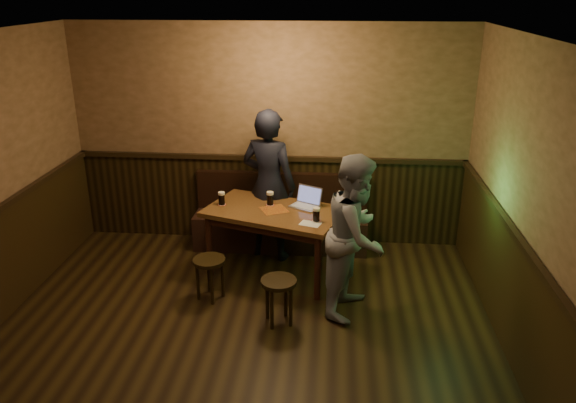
% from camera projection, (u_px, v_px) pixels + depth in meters
% --- Properties ---
extents(room, '(5.04, 6.04, 2.84)m').
position_uv_depth(room, '(230.00, 246.00, 4.59)').
color(room, black).
rests_on(room, ground).
extents(bench, '(2.20, 0.50, 0.95)m').
position_uv_depth(bench, '(281.00, 224.00, 7.24)').
color(bench, black).
rests_on(bench, ground).
extents(pub_table, '(1.71, 1.30, 0.81)m').
position_uv_depth(pub_table, '(274.00, 218.00, 6.40)').
color(pub_table, '#502E16').
rests_on(pub_table, ground).
extents(stool_left, '(0.44, 0.44, 0.47)m').
position_uv_depth(stool_left, '(209.00, 267.00, 5.99)').
color(stool_left, black).
rests_on(stool_left, ground).
extents(stool_right, '(0.48, 0.48, 0.49)m').
position_uv_depth(stool_right, '(279.00, 288.00, 5.55)').
color(stool_right, black).
rests_on(stool_right, ground).
extents(pint_left, '(0.10, 0.10, 0.16)m').
position_uv_depth(pint_left, '(222.00, 198.00, 6.49)').
color(pint_left, maroon).
rests_on(pint_left, pub_table).
extents(pint_mid, '(0.10, 0.10, 0.16)m').
position_uv_depth(pint_mid, '(270.00, 198.00, 6.48)').
color(pint_mid, maroon).
rests_on(pint_mid, pub_table).
extents(pint_right, '(0.10, 0.10, 0.16)m').
position_uv_depth(pint_right, '(316.00, 214.00, 6.03)').
color(pint_right, maroon).
rests_on(pint_right, pub_table).
extents(laptop, '(0.40, 0.37, 0.22)m').
position_uv_depth(laptop, '(307.00, 201.00, 6.45)').
color(laptop, silver).
rests_on(laptop, pub_table).
extents(menu, '(0.26, 0.21, 0.00)m').
position_uv_depth(menu, '(310.00, 224.00, 5.99)').
color(menu, silver).
rests_on(menu, pub_table).
extents(person_suit, '(0.79, 0.64, 1.87)m').
position_uv_depth(person_suit, '(269.00, 185.00, 6.75)').
color(person_suit, black).
rests_on(person_suit, ground).
extents(person_grey, '(0.87, 0.98, 1.68)m').
position_uv_depth(person_grey, '(356.00, 235.00, 5.64)').
color(person_grey, gray).
rests_on(person_grey, ground).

